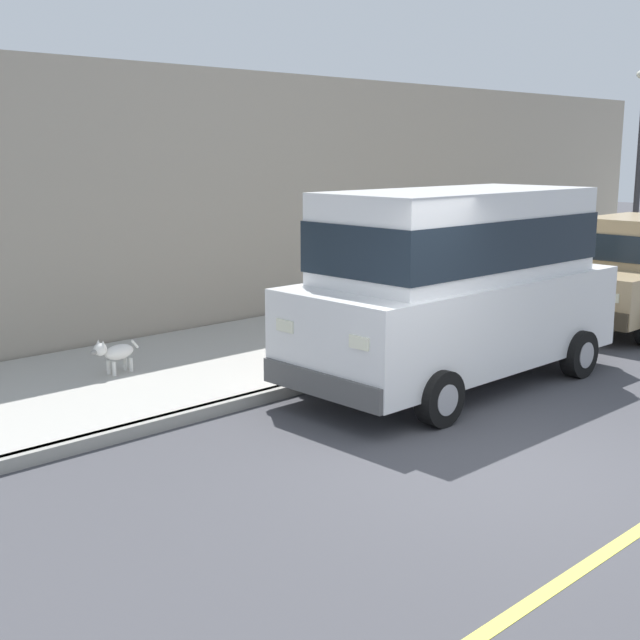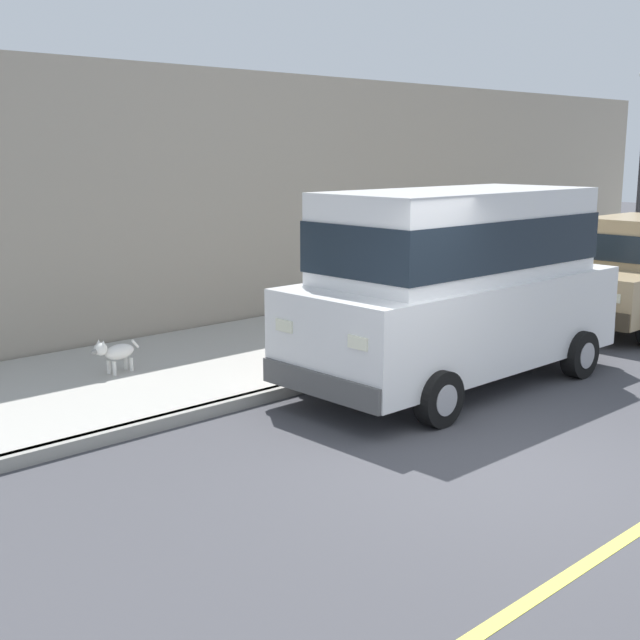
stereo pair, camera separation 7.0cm
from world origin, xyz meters
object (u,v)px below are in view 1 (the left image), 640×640
car_white_van (457,278)px  car_tan_hatchback (637,271)px  street_lamp (640,155)px  dog_white (115,352)px  fire_hydrant (311,342)px

car_white_van → car_tan_hatchback: bearing=90.8°
car_white_van → street_lamp: bearing=100.5°
car_tan_hatchback → dog_white: bearing=-109.5°
street_lamp → dog_white: bearing=-98.2°
car_tan_hatchback → fire_hydrant: car_tan_hatchback is taller
car_white_van → fire_hydrant: (-1.55, -1.10, -0.92)m
car_white_van → fire_hydrant: bearing=-144.5°
fire_hydrant → street_lamp: (0.10, 8.95, 2.43)m
car_white_van → dog_white: bearing=-133.5°
dog_white → car_tan_hatchback: bearing=70.5°
car_white_van → fire_hydrant: 2.11m
car_white_van → car_tan_hatchback: car_white_van is taller
car_tan_hatchback → dog_white: car_tan_hatchback is taller
car_white_van → fire_hydrant: car_white_van is taller
dog_white → fire_hydrant: 2.58m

